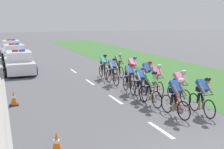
{
  "coord_description": "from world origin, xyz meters",
  "views": [
    {
      "loc": [
        -4.84,
        -4.97,
        3.63
      ],
      "look_at": [
        -0.02,
        7.37,
        1.1
      ],
      "focal_mm": 46.66,
      "sensor_mm": 36.0,
      "label": 1
    }
  ],
  "objects_px": {
    "cyclist_twelfth": "(118,64)",
    "police_car_second": "(14,54)",
    "cyclist_sixth": "(156,78)",
    "cyclist_tenth": "(132,69)",
    "cyclist_third": "(150,87)",
    "cyclist_seventh": "(129,77)",
    "police_car_nearest": "(19,63)",
    "cyclist_lead": "(176,96)",
    "cyclist_fifth": "(141,82)",
    "cyclist_ninth": "(112,71)",
    "cyclist_second": "(202,95)",
    "cyclist_eleventh": "(104,66)",
    "cyclist_eighth": "(147,74)",
    "cyclist_fourth": "(179,86)",
    "police_car_third": "(11,48)",
    "traffic_cone_mid": "(57,143)",
    "traffic_cone_near": "(14,98)"
  },
  "relations": [
    {
      "from": "cyclist_twelfth",
      "to": "police_car_second",
      "type": "xyz_separation_m",
      "value": [
        -5.8,
        9.4,
        -0.11
      ]
    },
    {
      "from": "cyclist_sixth",
      "to": "cyclist_tenth",
      "type": "xyz_separation_m",
      "value": [
        0.1,
        2.97,
        0.0
      ]
    },
    {
      "from": "cyclist_third",
      "to": "cyclist_seventh",
      "type": "bearing_deg",
      "value": 88.61
    },
    {
      "from": "cyclist_third",
      "to": "police_car_nearest",
      "type": "distance_m",
      "value": 11.07
    },
    {
      "from": "cyclist_lead",
      "to": "police_car_second",
      "type": "bearing_deg",
      "value": 105.55
    },
    {
      "from": "cyclist_fifth",
      "to": "cyclist_ninth",
      "type": "height_order",
      "value": "same"
    },
    {
      "from": "cyclist_third",
      "to": "cyclist_seventh",
      "type": "height_order",
      "value": "same"
    },
    {
      "from": "cyclist_second",
      "to": "cyclist_fifth",
      "type": "bearing_deg",
      "value": 111.78
    },
    {
      "from": "cyclist_third",
      "to": "cyclist_eleventh",
      "type": "relative_size",
      "value": 1.0
    },
    {
      "from": "cyclist_lead",
      "to": "cyclist_eighth",
      "type": "xyz_separation_m",
      "value": [
        1.1,
        4.32,
        0.0
      ]
    },
    {
      "from": "cyclist_lead",
      "to": "cyclist_third",
      "type": "height_order",
      "value": "same"
    },
    {
      "from": "cyclist_lead",
      "to": "cyclist_fourth",
      "type": "height_order",
      "value": "same"
    },
    {
      "from": "cyclist_eleventh",
      "to": "police_car_second",
      "type": "height_order",
      "value": "police_car_second"
    },
    {
      "from": "cyclist_sixth",
      "to": "police_car_nearest",
      "type": "bearing_deg",
      "value": 124.44
    },
    {
      "from": "cyclist_eleventh",
      "to": "cyclist_twelfth",
      "type": "xyz_separation_m",
      "value": [
        1.05,
        0.14,
        0.0
      ]
    },
    {
      "from": "cyclist_eighth",
      "to": "cyclist_fourth",
      "type": "bearing_deg",
      "value": -89.28
    },
    {
      "from": "cyclist_lead",
      "to": "cyclist_fourth",
      "type": "distance_m",
      "value": 1.84
    },
    {
      "from": "cyclist_second",
      "to": "police_car_nearest",
      "type": "relative_size",
      "value": 0.39
    },
    {
      "from": "cyclist_second",
      "to": "police_car_third",
      "type": "distance_m",
      "value": 23.61
    },
    {
      "from": "cyclist_fourth",
      "to": "cyclist_eighth",
      "type": "relative_size",
      "value": 1.0
    },
    {
      "from": "cyclist_seventh",
      "to": "traffic_cone_mid",
      "type": "height_order",
      "value": "cyclist_seventh"
    },
    {
      "from": "cyclist_third",
      "to": "cyclist_twelfth",
      "type": "bearing_deg",
      "value": 79.65
    },
    {
      "from": "cyclist_sixth",
      "to": "police_car_nearest",
      "type": "distance_m",
      "value": 10.3
    },
    {
      "from": "cyclist_second",
      "to": "cyclist_ninth",
      "type": "bearing_deg",
      "value": 101.31
    },
    {
      "from": "cyclist_ninth",
      "to": "cyclist_tenth",
      "type": "height_order",
      "value": "same"
    },
    {
      "from": "cyclist_lead",
      "to": "cyclist_twelfth",
      "type": "xyz_separation_m",
      "value": [
        0.98,
        7.94,
        0.0
      ]
    },
    {
      "from": "cyclist_fifth",
      "to": "police_car_third",
      "type": "distance_m",
      "value": 20.51
    },
    {
      "from": "cyclist_ninth",
      "to": "cyclist_eleventh",
      "type": "relative_size",
      "value": 1.0
    },
    {
      "from": "cyclist_fourth",
      "to": "cyclist_tenth",
      "type": "relative_size",
      "value": 1.0
    },
    {
      "from": "cyclist_ninth",
      "to": "traffic_cone_mid",
      "type": "relative_size",
      "value": 2.69
    },
    {
      "from": "cyclist_second",
      "to": "cyclist_eleventh",
      "type": "distance_m",
      "value": 8.08
    },
    {
      "from": "police_car_third",
      "to": "traffic_cone_near",
      "type": "height_order",
      "value": "police_car_third"
    },
    {
      "from": "cyclist_seventh",
      "to": "cyclist_tenth",
      "type": "relative_size",
      "value": 1.0
    },
    {
      "from": "cyclist_third",
      "to": "cyclist_ninth",
      "type": "bearing_deg",
      "value": 90.15
    },
    {
      "from": "cyclist_eighth",
      "to": "cyclist_eleventh",
      "type": "relative_size",
      "value": 1.0
    },
    {
      "from": "cyclist_lead",
      "to": "cyclist_seventh",
      "type": "xyz_separation_m",
      "value": [
        -0.12,
        3.9,
        0.0
      ]
    },
    {
      "from": "cyclist_eighth",
      "to": "police_car_nearest",
      "type": "xyz_separation_m",
      "value": [
        -5.92,
        7.36,
        -0.11
      ]
    },
    {
      "from": "cyclist_twelfth",
      "to": "cyclist_fourth",
      "type": "bearing_deg",
      "value": -88.62
    },
    {
      "from": "police_car_third",
      "to": "cyclist_sixth",
      "type": "bearing_deg",
      "value": -73.35
    },
    {
      "from": "cyclist_tenth",
      "to": "cyclist_eleventh",
      "type": "relative_size",
      "value": 1.0
    },
    {
      "from": "police_car_third",
      "to": "police_car_nearest",
      "type": "bearing_deg",
      "value": -89.99
    },
    {
      "from": "cyclist_second",
      "to": "cyclist_ninth",
      "type": "distance_m",
      "value": 6.35
    },
    {
      "from": "cyclist_fourth",
      "to": "cyclist_sixth",
      "type": "bearing_deg",
      "value": 94.4
    },
    {
      "from": "cyclist_second",
      "to": "cyclist_eleventh",
      "type": "relative_size",
      "value": 1.0
    },
    {
      "from": "police_car_third",
      "to": "cyclist_tenth",
      "type": "bearing_deg",
      "value": -70.24
    },
    {
      "from": "cyclist_fourth",
      "to": "cyclist_eleventh",
      "type": "distance_m",
      "value": 6.47
    },
    {
      "from": "traffic_cone_mid",
      "to": "cyclist_fifth",
      "type": "bearing_deg",
      "value": 42.0
    },
    {
      "from": "police_car_second",
      "to": "traffic_cone_near",
      "type": "distance_m",
      "value": 13.63
    },
    {
      "from": "cyclist_lead",
      "to": "cyclist_fifth",
      "type": "bearing_deg",
      "value": 92.14
    },
    {
      "from": "cyclist_eleventh",
      "to": "cyclist_fifth",
      "type": "bearing_deg",
      "value": -90.35
    }
  ]
}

